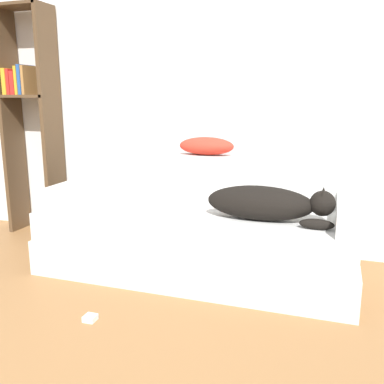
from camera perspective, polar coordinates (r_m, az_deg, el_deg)
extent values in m
cube|color=silver|center=(3.45, 0.04, 15.27)|extent=(7.69, 0.06, 2.70)
cube|color=silver|center=(3.00, 0.61, -8.26)|extent=(2.10, 0.88, 0.24)
cube|color=silver|center=(2.92, 0.56, -4.37)|extent=(2.06, 0.84, 0.19)
cube|color=silver|center=(3.21, 2.64, 1.96)|extent=(2.06, 0.15, 0.33)
cube|color=silver|center=(3.31, -15.69, 0.07)|extent=(0.15, 0.69, 0.13)
cube|color=silver|center=(2.75, 20.25, -2.71)|extent=(0.15, 0.69, 0.13)
ellipsoid|color=black|center=(2.70, 8.99, -1.46)|extent=(0.67, 0.22, 0.22)
sphere|color=black|center=(2.66, 17.02, -1.47)|extent=(0.15, 0.15, 0.15)
cone|color=black|center=(2.60, 17.06, -0.46)|extent=(0.05, 0.05, 0.07)
cone|color=black|center=(2.69, 17.12, -0.07)|extent=(0.05, 0.05, 0.07)
ellipsoid|color=black|center=(2.59, 16.29, -4.16)|extent=(0.20, 0.06, 0.07)
cube|color=silver|center=(2.89, -3.17, -2.42)|extent=(0.30, 0.25, 0.02)
ellipsoid|color=red|center=(3.21, 1.93, 6.15)|extent=(0.42, 0.22, 0.13)
cube|color=#4C3823|center=(4.12, -22.92, 8.45)|extent=(0.04, 0.26, 1.92)
cube|color=#4C3823|center=(3.86, -18.19, 8.60)|extent=(0.04, 0.26, 1.92)
cube|color=#4C3823|center=(4.04, -21.74, 22.05)|extent=(0.43, 0.26, 0.02)
cube|color=#4C3823|center=(3.98, -20.89, 11.84)|extent=(0.43, 0.26, 0.02)
cube|color=gold|center=(4.07, -22.93, 13.38)|extent=(0.04, 0.20, 0.22)
cube|color=red|center=(4.04, -22.48, 13.38)|extent=(0.03, 0.20, 0.21)
cube|color=red|center=(4.01, -22.01, 13.30)|extent=(0.04, 0.20, 0.19)
cube|color=gold|center=(3.99, -21.58, 13.63)|extent=(0.03, 0.20, 0.23)
cube|color=#234C93|center=(3.97, -21.20, 13.75)|extent=(0.03, 0.20, 0.24)
cube|color=olive|center=(3.95, -20.79, 13.75)|extent=(0.03, 0.20, 0.24)
cube|color=white|center=(2.48, -13.41, -16.03)|extent=(0.06, 0.06, 0.03)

